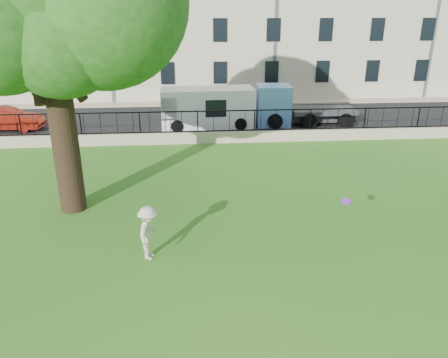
{
  "coord_description": "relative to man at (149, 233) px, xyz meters",
  "views": [
    {
      "loc": [
        -0.41,
        -10.35,
        6.74
      ],
      "look_at": [
        0.7,
        3.5,
        1.25
      ],
      "focal_mm": 35.0,
      "sensor_mm": 36.0,
      "label": 1
    }
  ],
  "objects": [
    {
      "name": "sidewalk",
      "position": [
        1.66,
        21.22,
        -0.74
      ],
      "size": [
        60.0,
        1.4,
        0.12
      ],
      "primitive_type": "cube",
      "color": "tan",
      "rests_on": "ground"
    },
    {
      "name": "blue_truck",
      "position": [
        8.16,
        14.72,
        0.39
      ],
      "size": [
        5.8,
        2.28,
        2.39
      ],
      "primitive_type": "cube",
      "rotation": [
        0.0,
        0.0,
        -0.05
      ],
      "color": "#5A8ED3",
      "rests_on": "street"
    },
    {
      "name": "man",
      "position": [
        0.0,
        0.0,
        0.0
      ],
      "size": [
        0.81,
        1.14,
        1.61
      ],
      "primitive_type": "imported",
      "rotation": [
        0.0,
        0.0,
        1.35
      ],
      "color": "beige",
      "rests_on": "ground"
    },
    {
      "name": "retaining_wall",
      "position": [
        1.66,
        11.32,
        -0.5
      ],
      "size": [
        50.0,
        0.4,
        0.6
      ],
      "primitive_type": "cube",
      "color": "tan",
      "rests_on": "ground"
    },
    {
      "name": "iron_railing",
      "position": [
        1.66,
        11.32,
        0.35
      ],
      "size": [
        50.0,
        0.05,
        1.13
      ],
      "color": "black",
      "rests_on": "retaining_wall"
    },
    {
      "name": "street",
      "position": [
        1.66,
        16.02,
        -0.8
      ],
      "size": [
        60.0,
        9.0,
        0.01
      ],
      "primitive_type": "cube",
      "color": "black",
      "rests_on": "ground"
    },
    {
      "name": "ground",
      "position": [
        1.66,
        -0.68,
        -0.8
      ],
      "size": [
        120.0,
        120.0,
        0.0
      ],
      "primitive_type": "plane",
      "color": "#236E1A",
      "rests_on": "ground"
    },
    {
      "name": "white_van",
      "position": [
        2.32,
        14.72,
        0.34
      ],
      "size": [
        5.55,
        2.37,
        2.29
      ],
      "primitive_type": "cube",
      "rotation": [
        0.0,
        0.0,
        0.04
      ],
      "color": "white",
      "rests_on": "street"
    },
    {
      "name": "frisbee",
      "position": [
        5.66,
        0.07,
        0.74
      ],
      "size": [
        0.35,
        0.34,
        0.12
      ],
      "primitive_type": "cylinder",
      "rotation": [
        0.21,
        -0.14,
        0.34
      ],
      "color": "#9427E0"
    },
    {
      "name": "building_row",
      "position": [
        1.66,
        26.89,
        6.11
      ],
      "size": [
        56.4,
        10.4,
        13.8
      ],
      "color": "beige",
      "rests_on": "ground"
    },
    {
      "name": "red_sedan",
      "position": [
        -9.34,
        14.72,
        -0.14
      ],
      "size": [
        4.09,
        1.58,
        1.33
      ],
      "primitive_type": "imported",
      "rotation": [
        0.0,
        0.0,
        1.53
      ],
      "color": "#B12515",
      "rests_on": "street"
    }
  ]
}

